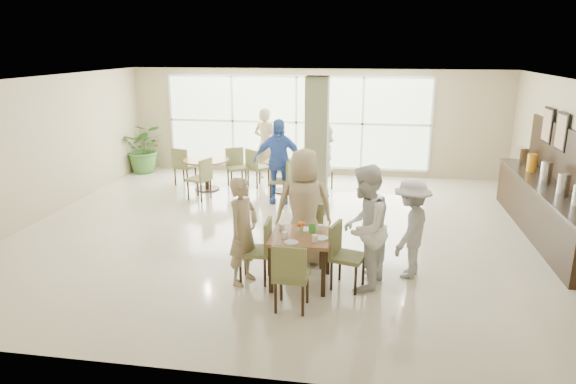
% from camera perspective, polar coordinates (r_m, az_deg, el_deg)
% --- Properties ---
extents(ground, '(10.00, 10.00, 0.00)m').
position_cam_1_polar(ground, '(9.77, -0.03, -4.24)').
color(ground, beige).
rests_on(ground, ground).
extents(room_shell, '(10.00, 10.00, 10.00)m').
position_cam_1_polar(room_shell, '(9.32, -0.03, 5.63)').
color(room_shell, white).
rests_on(room_shell, ground).
extents(window_bank, '(7.00, 0.04, 7.00)m').
position_cam_1_polar(window_bank, '(13.80, 0.92, 7.74)').
color(window_bank, silver).
rests_on(window_bank, ground).
extents(column, '(0.45, 0.45, 2.80)m').
position_cam_1_polar(column, '(10.50, 3.20, 5.10)').
color(column, '#6A704E').
rests_on(column, ground).
extents(main_table, '(0.87, 0.87, 0.75)m').
position_cam_1_polar(main_table, '(7.44, 1.44, -5.56)').
color(main_table, brown).
rests_on(main_table, ground).
extents(round_table_left, '(1.10, 1.10, 0.75)m').
position_cam_1_polar(round_table_left, '(12.51, -9.06, 2.83)').
color(round_table_left, brown).
rests_on(round_table_left, ground).
extents(round_table_right, '(1.03, 1.03, 0.75)m').
position_cam_1_polar(round_table_right, '(12.17, -0.20, 2.58)').
color(round_table_right, brown).
rests_on(round_table_right, ground).
extents(chairs_main_table, '(1.88, 1.94, 0.95)m').
position_cam_1_polar(chairs_main_table, '(7.47, 1.45, -6.89)').
color(chairs_main_table, olive).
rests_on(chairs_main_table, ground).
extents(chairs_table_left, '(1.91, 1.75, 0.95)m').
position_cam_1_polar(chairs_table_left, '(12.49, -8.99, 2.34)').
color(chairs_table_left, olive).
rests_on(chairs_table_left, ground).
extents(chairs_table_right, '(2.20, 1.71, 0.95)m').
position_cam_1_polar(chairs_table_right, '(12.16, -0.15, 2.18)').
color(chairs_table_right, olive).
rests_on(chairs_table_right, ground).
extents(tabletop_clutter, '(0.75, 0.75, 0.21)m').
position_cam_1_polar(tabletop_clutter, '(7.36, 1.64, -4.44)').
color(tabletop_clutter, white).
rests_on(tabletop_clutter, main_table).
extents(buffet_counter, '(0.64, 4.70, 1.95)m').
position_cam_1_polar(buffet_counter, '(10.47, 26.76, -1.43)').
color(buffet_counter, black).
rests_on(buffet_counter, ground).
extents(framed_art_a, '(0.05, 0.55, 0.70)m').
position_cam_1_polar(framed_art_a, '(10.74, 28.14, 5.93)').
color(framed_art_a, black).
rests_on(framed_art_a, ground).
extents(framed_art_b, '(0.05, 0.55, 0.70)m').
position_cam_1_polar(framed_art_b, '(11.49, 26.91, 6.63)').
color(framed_art_b, black).
rests_on(framed_art_b, ground).
extents(potted_plant, '(1.46, 1.46, 1.36)m').
position_cam_1_polar(potted_plant, '(14.60, -15.65, 4.74)').
color(potted_plant, '#3B712D').
rests_on(potted_plant, ground).
extents(teen_left, '(0.57, 0.68, 1.59)m').
position_cam_1_polar(teen_left, '(7.45, -5.00, -4.36)').
color(teen_left, tan).
rests_on(teen_left, ground).
extents(teen_far, '(1.00, 0.70, 1.87)m').
position_cam_1_polar(teen_far, '(8.04, 1.80, -1.72)').
color(teen_far, tan).
rests_on(teen_far, ground).
extents(teen_right, '(0.90, 1.03, 1.81)m').
position_cam_1_polar(teen_right, '(7.32, 8.47, -3.94)').
color(teen_right, white).
rests_on(teen_right, ground).
extents(teen_standing, '(0.88, 1.12, 1.52)m').
position_cam_1_polar(teen_standing, '(7.85, 13.48, -3.96)').
color(teen_standing, '#A6A6A9').
rests_on(teen_standing, ground).
extents(adult_a, '(1.15, 0.73, 1.87)m').
position_cam_1_polar(adult_a, '(11.27, -1.10, 3.45)').
color(adult_a, '#416BC5').
rests_on(adult_a, ground).
extents(adult_b, '(0.88, 1.63, 1.67)m').
position_cam_1_polar(adult_b, '(11.89, 3.88, 3.60)').
color(adult_b, white).
rests_on(adult_b, ground).
extents(adult_standing, '(0.79, 0.65, 1.86)m').
position_cam_1_polar(adult_standing, '(13.31, -2.50, 5.37)').
color(adult_standing, tan).
rests_on(adult_standing, ground).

